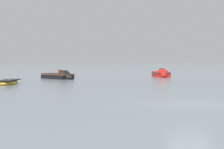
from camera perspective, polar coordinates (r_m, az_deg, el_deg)
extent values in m
plane|color=gray|center=(19.55, 13.30, -5.00)|extent=(800.00, 800.00, 0.00)
cube|color=black|center=(48.15, -9.40, -0.43)|extent=(5.00, 5.11, 0.99)
cone|color=black|center=(46.08, -7.40, -0.53)|extent=(2.53, 2.52, 1.99)
cube|color=brown|center=(48.09, -9.36, 0.02)|extent=(5.11, 5.22, 0.11)
cube|color=brown|center=(47.51, -8.84, 0.48)|extent=(0.78, 0.78, 0.55)
cube|color=black|center=(50.12, -11.12, -0.16)|extent=(0.50, 0.50, 0.71)
ellipsoid|color=gold|center=(37.55, -17.29, -1.37)|extent=(1.79, 4.44, 0.69)
cube|color=black|center=(37.54, -17.30, -0.93)|extent=(1.74, 4.09, 0.09)
cube|color=black|center=(37.54, -17.30, -1.09)|extent=(1.35, 0.37, 0.07)
cube|color=red|center=(54.67, 8.38, -0.09)|extent=(2.52, 5.55, 1.07)
cone|color=red|center=(51.86, 8.87, -0.21)|extent=(2.23, 1.80, 2.15)
cube|color=#33383F|center=(54.60, 8.40, 0.33)|extent=(2.57, 5.68, 0.12)
cube|color=#33383F|center=(53.82, 8.53, 0.76)|extent=(0.74, 0.51, 0.60)
cube|color=black|center=(57.30, 7.97, 0.18)|extent=(0.44, 0.35, 0.76)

